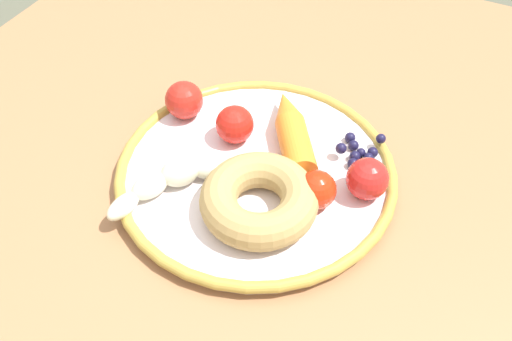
% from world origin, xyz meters
% --- Properties ---
extents(dining_table, '(0.94, 0.98, 0.75)m').
position_xyz_m(dining_table, '(0.00, 0.00, 0.66)').
color(dining_table, '#9D6B46').
rests_on(dining_table, ground_plane).
extents(plate, '(0.30, 0.30, 0.02)m').
position_xyz_m(plate, '(0.02, -0.01, 0.76)').
color(plate, silver).
rests_on(plate, dining_table).
extents(banana, '(0.12, 0.13, 0.03)m').
position_xyz_m(banana, '(0.08, 0.04, 0.77)').
color(banana, beige).
rests_on(banana, plate).
extents(carrot_orange, '(0.10, 0.12, 0.03)m').
position_xyz_m(carrot_orange, '(0.00, -0.07, 0.78)').
color(carrot_orange, orange).
rests_on(carrot_orange, plate).
extents(donut, '(0.16, 0.16, 0.04)m').
position_xyz_m(donut, '(-0.01, 0.04, 0.78)').
color(donut, tan).
rests_on(donut, plate).
extents(blueberry_pile, '(0.05, 0.05, 0.02)m').
position_xyz_m(blueberry_pile, '(-0.07, -0.08, 0.77)').
color(blueberry_pile, '#191638').
rests_on(blueberry_pile, plate).
extents(tomato_near, '(0.04, 0.04, 0.04)m').
position_xyz_m(tomato_near, '(0.06, -0.05, 0.78)').
color(tomato_near, red).
rests_on(tomato_near, plate).
extents(tomato_mid, '(0.04, 0.04, 0.04)m').
position_xyz_m(tomato_mid, '(-0.05, -0.00, 0.78)').
color(tomato_mid, red).
rests_on(tomato_mid, plate).
extents(tomato_far, '(0.04, 0.04, 0.04)m').
position_xyz_m(tomato_far, '(0.13, -0.06, 0.78)').
color(tomato_far, red).
rests_on(tomato_far, plate).
extents(tomato_extra, '(0.04, 0.04, 0.04)m').
position_xyz_m(tomato_extra, '(-0.10, -0.03, 0.78)').
color(tomato_extra, red).
rests_on(tomato_extra, plate).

